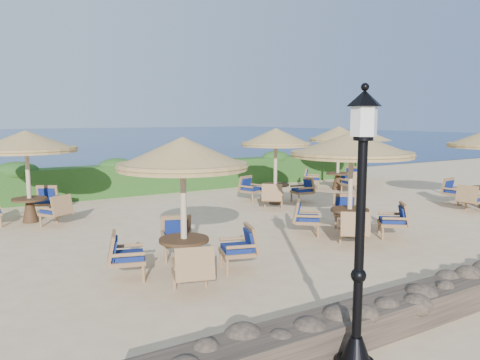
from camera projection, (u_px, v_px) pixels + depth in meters
ground at (307, 220)px, 13.78m from camera, size 120.00×120.00×0.00m
sea at (22, 137)px, 73.18m from camera, size 160.00×160.00×0.00m
hedge at (199, 175)px, 19.81m from camera, size 18.00×0.90×1.20m
lamp_post at (360, 246)px, 5.35m from camera, size 0.44×0.44×3.31m
extra_parasol at (367, 136)px, 21.90m from camera, size 2.30×2.30×2.41m
cafe_set_0 at (183, 186)px, 8.83m from camera, size 2.88×2.88×2.65m
cafe_set_1 at (351, 163)px, 11.72m from camera, size 3.08×3.08×2.65m
cafe_set_3 at (27, 156)px, 13.30m from camera, size 2.81×2.81×2.65m
cafe_set_4 at (276, 153)px, 16.17m from camera, size 2.65×2.73×2.65m
cafe_set_5 at (338, 146)px, 19.50m from camera, size 2.72×2.68×2.65m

